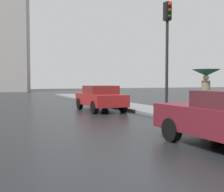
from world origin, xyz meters
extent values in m
cylinder|color=black|center=(1.72, 3.51, 0.31)|extent=(0.24, 0.63, 0.62)
cylinder|color=black|center=(3.42, 3.57, 0.31)|extent=(0.24, 0.63, 0.62)
cube|color=maroon|center=(2.76, 11.69, 0.62)|extent=(1.72, 3.81, 0.60)
cube|color=maroon|center=(2.76, 11.65, 1.14)|extent=(1.50, 1.78, 0.44)
cylinder|color=black|center=(1.98, 12.94, 0.32)|extent=(0.22, 0.64, 0.64)
cylinder|color=black|center=(3.54, 12.95, 0.32)|extent=(0.22, 0.64, 0.64)
cylinder|color=black|center=(1.99, 10.43, 0.32)|extent=(0.22, 0.64, 0.64)
cylinder|color=black|center=(3.55, 10.44, 0.32)|extent=(0.22, 0.64, 0.64)
cylinder|color=black|center=(5.08, 6.17, 0.56)|extent=(0.14, 0.14, 0.84)
cylinder|color=black|center=(5.26, 6.22, 0.56)|extent=(0.14, 0.14, 0.84)
cylinder|color=#726651|center=(5.17, 6.19, 1.30)|extent=(0.33, 0.33, 0.64)
sphere|color=tan|center=(5.17, 6.19, 1.73)|extent=(0.23, 0.23, 0.23)
cube|color=#3F2314|center=(5.41, 6.25, 1.03)|extent=(0.22, 0.14, 0.24)
cylinder|color=#4C4C51|center=(5.17, 6.19, 1.65)|extent=(0.02, 0.02, 0.83)
cone|color=#144C2D|center=(5.17, 6.19, 1.93)|extent=(1.09, 1.09, 0.26)
cylinder|color=black|center=(4.15, 7.41, 2.13)|extent=(0.12, 0.12, 3.98)
cube|color=black|center=(4.15, 7.41, 4.49)|extent=(0.26, 0.26, 0.75)
sphere|color=red|center=(4.15, 7.24, 4.74)|extent=(0.17, 0.17, 0.17)
sphere|color=#392405|center=(4.15, 7.24, 4.49)|extent=(0.17, 0.17, 0.17)
sphere|color=black|center=(4.15, 7.24, 4.24)|extent=(0.17, 0.17, 0.17)
camera|label=1|loc=(-2.63, -2.78, 1.58)|focal=45.90mm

